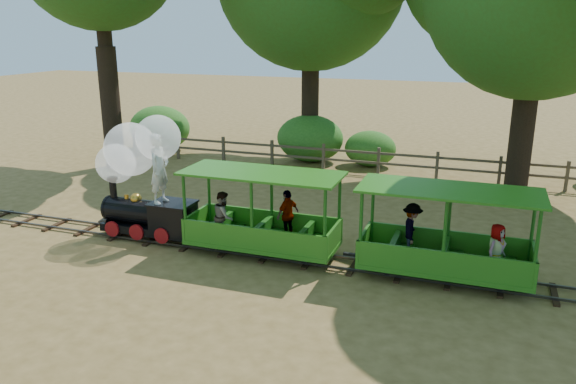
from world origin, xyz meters
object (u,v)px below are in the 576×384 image
(locomotive, at_px, (139,169))
(fence, at_px, (351,157))
(carriage_rear, at_px, (444,245))
(carriage_front, at_px, (260,223))

(locomotive, xyz_separation_m, fence, (3.35, 7.94, -1.18))
(locomotive, distance_m, carriage_rear, 7.26)
(fence, bearing_deg, locomotive, -112.91)
(carriage_front, bearing_deg, carriage_rear, 0.63)
(locomotive, height_order, fence, locomotive)
(carriage_front, relative_size, carriage_rear, 1.00)
(carriage_rear, xyz_separation_m, fence, (-3.84, 7.98, -0.19))
(carriage_front, xyz_separation_m, fence, (0.20, 8.02, -0.20))
(carriage_rear, bearing_deg, carriage_front, -179.37)
(carriage_front, relative_size, fence, 0.20)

